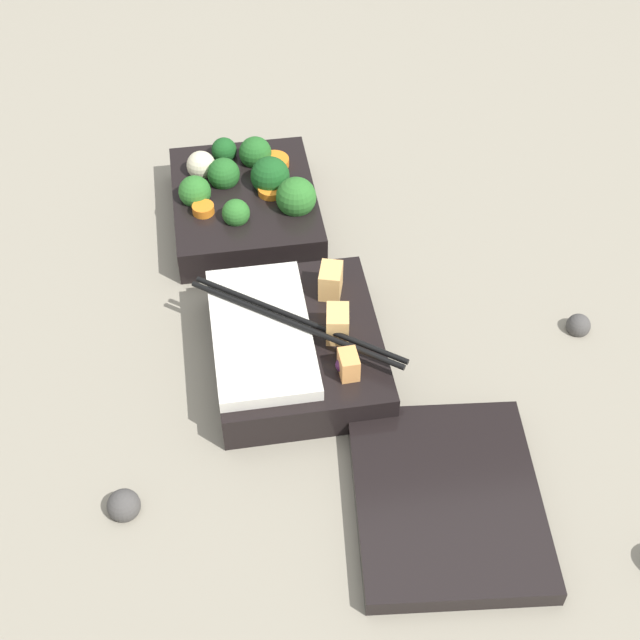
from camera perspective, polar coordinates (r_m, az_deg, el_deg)
The scene contains 6 objects.
ground_plane at distance 0.88m, azimuth -2.95°, elevation 2.57°, with size 3.00×3.00×0.00m, color gray.
bento_tray_vegetable at distance 0.94m, azimuth -4.76°, elevation 7.73°, with size 0.18×0.15×0.07m.
bento_tray_rice at distance 0.79m, azimuth -1.72°, elevation -1.51°, with size 0.18×0.17×0.06m.
bento_lid at distance 0.71m, azimuth 8.13°, elevation -11.31°, with size 0.18×0.14×0.02m, color black.
pebble_0 at distance 0.86m, azimuth 16.20°, elevation -0.35°, with size 0.02×0.02×0.02m, color #474442.
pebble_3 at distance 0.72m, azimuth -12.45°, elevation -11.52°, with size 0.03×0.03×0.03m, color #474442.
Camera 1 is at (0.64, -0.06, 0.61)m, focal length 50.00 mm.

